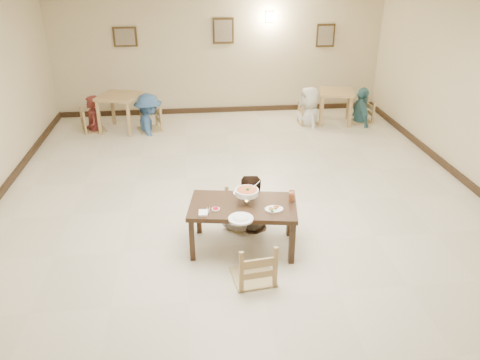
{
  "coord_description": "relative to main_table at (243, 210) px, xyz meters",
  "views": [
    {
      "loc": [
        -0.76,
        -6.53,
        3.65
      ],
      "look_at": [
        -0.12,
        -0.69,
        0.8
      ],
      "focal_mm": 35.0,
      "sensor_mm": 36.0,
      "label": 1
    }
  ],
  "objects": [
    {
      "name": "baseboard_back",
      "position": [
        0.13,
        6.12,
        -0.52
      ],
      "size": [
        8.0,
        0.06,
        0.12
      ],
      "primitive_type": "cube",
      "color": "black",
      "rests_on": "floor"
    },
    {
      "name": "napkin_cutlery",
      "position": [
        -0.53,
        -0.19,
        0.09
      ],
      "size": [
        0.16,
        0.24,
        0.03
      ],
      "color": "white",
      "rests_on": "main_table"
    },
    {
      "name": "main_table",
      "position": [
        0.0,
        0.0,
        0.0
      ],
      "size": [
        1.52,
        1.01,
        0.66
      ],
      "rotation": [
        0.0,
        0.0,
        -0.16
      ],
      "color": "#362214",
      "rests_on": "floor"
    },
    {
      "name": "wall_back",
      "position": [
        0.13,
        6.15,
        0.92
      ],
      "size": [
        10.0,
        0.0,
        10.0
      ],
      "primitive_type": "plane",
      "rotation": [
        1.57,
        0.0,
        0.0
      ],
      "color": "beige",
      "rests_on": "floor"
    },
    {
      "name": "wall_sconce",
      "position": [
        1.33,
        6.11,
        1.72
      ],
      "size": [
        0.16,
        0.05,
        0.22
      ],
      "primitive_type": "cube",
      "color": "#FFD88C",
      "rests_on": "wall_back"
    },
    {
      "name": "bg_diner_d",
      "position": [
        3.42,
        4.99,
        0.25
      ],
      "size": [
        0.43,
        0.99,
        1.67
      ],
      "primitive_type": "imported",
      "rotation": [
        0.0,
        0.0,
        1.55
      ],
      "color": "teal",
      "rests_on": "floor"
    },
    {
      "name": "bg_diner_c",
      "position": [
        2.15,
        5.0,
        0.3
      ],
      "size": [
        0.66,
        0.92,
        1.76
      ],
      "primitive_type": "imported",
      "rotation": [
        0.0,
        0.0,
        4.83
      ],
      "color": "silver",
      "rests_on": "floor"
    },
    {
      "name": "chair_far",
      "position": [
        0.09,
        0.64,
        -0.08
      ],
      "size": [
        0.47,
        0.47,
        1.01
      ],
      "rotation": [
        0.0,
        0.0,
        0.25
      ],
      "color": "tan",
      "rests_on": "floor"
    },
    {
      "name": "bg_diner_a",
      "position": [
        -2.83,
        5.04,
        0.23
      ],
      "size": [
        0.51,
        0.67,
        1.63
      ],
      "primitive_type": "imported",
      "rotation": [
        0.0,
        0.0,
        4.94
      ],
      "color": "maroon",
      "rests_on": "floor"
    },
    {
      "name": "bg_table_right",
      "position": [
        2.78,
        5.01,
        0.05
      ],
      "size": [
        0.94,
        0.94,
        0.77
      ],
      "rotation": [
        0.0,
        0.0,
        -0.26
      ],
      "color": "tan",
      "rests_on": "floor"
    },
    {
      "name": "chili_dish",
      "position": [
        -0.37,
        -0.1,
        0.09
      ],
      "size": [
        0.1,
        0.1,
        0.02
      ],
      "color": "white",
      "rests_on": "main_table"
    },
    {
      "name": "bg_diner_b",
      "position": [
        -1.58,
        4.94,
        0.26
      ],
      "size": [
        0.87,
        1.21,
        1.69
      ],
      "primitive_type": "imported",
      "rotation": [
        0.0,
        0.0,
        1.81
      ],
      "color": "#3A679D",
      "rests_on": "floor"
    },
    {
      "name": "bg_chair_rr",
      "position": [
        3.42,
        4.99,
        -0.08
      ],
      "size": [
        0.48,
        0.48,
        1.02
      ],
      "rotation": [
        0.0,
        0.0,
        -1.48
      ],
      "color": "tan",
      "rests_on": "floor"
    },
    {
      "name": "bg_chair_rl",
      "position": [
        2.15,
        5.0,
        -0.12
      ],
      "size": [
        0.44,
        0.44,
        0.93
      ],
      "rotation": [
        0.0,
        0.0,
        1.62
      ],
      "color": "tan",
      "rests_on": "floor"
    },
    {
      "name": "picture_b",
      "position": [
        0.23,
        6.11,
        1.42
      ],
      "size": [
        0.5,
        0.04,
        0.6
      ],
      "color": "#362612",
      "rests_on": "wall_back"
    },
    {
      "name": "baseboard_right",
      "position": [
        4.1,
        1.15,
        -0.52
      ],
      "size": [
        0.06,
        10.0,
        0.12
      ],
      "primitive_type": "cube",
      "color": "black",
      "rests_on": "floor"
    },
    {
      "name": "bg_chair_lr",
      "position": [
        -1.58,
        4.94,
        -0.06
      ],
      "size": [
        0.49,
        0.49,
        1.05
      ],
      "rotation": [
        0.0,
        0.0,
        -1.26
      ],
      "color": "tan",
      "rests_on": "floor"
    },
    {
      "name": "chair_near",
      "position": [
        0.05,
        -0.7,
        -0.05
      ],
      "size": [
        0.5,
        0.5,
        1.07
      ],
      "rotation": [
        0.0,
        0.0,
        3.27
      ],
      "color": "tan",
      "rests_on": "floor"
    },
    {
      "name": "drink_glass",
      "position": [
        0.66,
        0.02,
        0.15
      ],
      "size": [
        0.08,
        0.08,
        0.16
      ],
      "color": "white",
      "rests_on": "main_table"
    },
    {
      "name": "picture_c",
      "position": [
        2.73,
        6.11,
        1.27
      ],
      "size": [
        0.45,
        0.04,
        0.55
      ],
      "color": "#362612",
      "rests_on": "wall_back"
    },
    {
      "name": "bg_table_left",
      "position": [
        -2.21,
        5.01,
        0.1
      ],
      "size": [
        1.03,
        1.03,
        0.82
      ],
      "rotation": [
        0.0,
        0.0,
        -0.31
      ],
      "color": "tan",
      "rests_on": "floor"
    },
    {
      "name": "floor",
      "position": [
        0.13,
        1.15,
        -0.58
      ],
      "size": [
        10.0,
        10.0,
        0.0
      ],
      "primitive_type": "plane",
      "color": "beige",
      "rests_on": "ground"
    },
    {
      "name": "main_diner",
      "position": [
        0.14,
        0.56,
        0.22
      ],
      "size": [
        0.91,
        0.79,
        1.61
      ],
      "primitive_type": "imported",
      "rotation": [
        0.0,
        0.0,
        3.41
      ],
      "color": "gray",
      "rests_on": "floor"
    },
    {
      "name": "rice_plate_far",
      "position": [
        0.04,
        0.31,
        0.09
      ],
      "size": [
        0.28,
        0.28,
        0.06
      ],
      "color": "white",
      "rests_on": "main_table"
    },
    {
      "name": "ceiling",
      "position": [
        0.13,
        1.15,
        2.42
      ],
      "size": [
        10.0,
        10.0,
        0.0
      ],
      "primitive_type": "plane",
      "color": "white",
      "rests_on": "wall_back"
    },
    {
      "name": "curry_warmer",
      "position": [
        0.06,
        0.03,
        0.24
      ],
      "size": [
        0.35,
        0.31,
        0.28
      ],
      "color": "silver",
      "rests_on": "main_table"
    },
    {
      "name": "rice_plate_near",
      "position": [
        -0.07,
        -0.38,
        0.1
      ],
      "size": [
        0.32,
        0.32,
        0.07
      ],
      "color": "white",
      "rests_on": "main_table"
    },
    {
      "name": "bg_chair_ll",
      "position": [
        -2.83,
        5.04,
        -0.08
      ],
      "size": [
        0.47,
        0.47,
        1.01
      ],
      "rotation": [
        0.0,
        0.0,
        1.93
      ],
      "color": "tan",
      "rests_on": "floor"
    },
    {
      "name": "picture_a",
      "position": [
        -2.07,
        6.11,
        1.32
      ],
      "size": [
        0.55,
        0.04,
        0.45
      ],
      "color": "#362612",
      "rests_on": "wall_back"
    },
    {
      "name": "fried_plate",
      "position": [
        0.38,
        -0.19,
        0.1
      ],
      "size": [
        0.24,
        0.24,
        0.05
      ],
      "color": "white",
      "rests_on": "main_table"
    }
  ]
}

